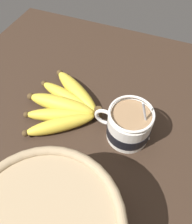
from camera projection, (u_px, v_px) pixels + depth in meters
The scene contains 3 objects.
table at pixel (89, 134), 56.53cm from camera, with size 94.31×94.31×2.69cm.
coffee_mug at pixel (128, 126), 51.34cm from camera, with size 14.23×10.45×13.59cm.
banana_bunch at pixel (66, 105), 58.05cm from camera, with size 21.26×24.99×4.39cm.
Camera 1 is at (-12.76, 26.64, 49.90)cm, focal length 35.00 mm.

